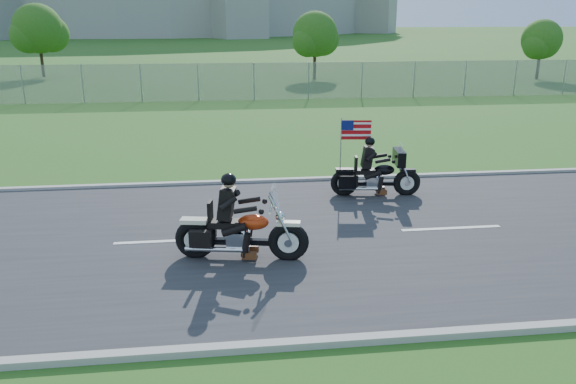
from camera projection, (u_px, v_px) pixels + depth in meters
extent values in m
plane|color=#24551A|center=(267.00, 238.00, 11.67)|extent=(420.00, 420.00, 0.00)
cube|color=#28282B|center=(267.00, 238.00, 11.67)|extent=(120.00, 8.00, 0.04)
cube|color=#9E9B93|center=(254.00, 182.00, 15.49)|extent=(120.00, 0.18, 0.12)
cube|color=#9E9B93|center=(291.00, 345.00, 7.82)|extent=(120.00, 0.18, 0.12)
cube|color=gray|center=(141.00, 83.00, 29.73)|extent=(60.00, 0.03, 2.00)
cylinder|color=#382316|center=(315.00, 61.00, 40.38)|extent=(0.22, 0.22, 2.52)
sphere|color=#2E5416|center=(315.00, 34.00, 39.81)|extent=(3.20, 3.20, 3.20)
sphere|color=#2E5416|center=(323.00, 39.00, 40.44)|extent=(2.40, 2.40, 2.40)
sphere|color=#2E5416|center=(308.00, 41.00, 39.50)|extent=(2.24, 2.24, 2.24)
cylinder|color=#382316|center=(42.00, 58.00, 41.84)|extent=(0.22, 0.22, 2.80)
sphere|color=#2E5416|center=(38.00, 28.00, 41.21)|extent=(3.60, 3.60, 3.60)
sphere|color=#2E5416|center=(51.00, 34.00, 41.92)|extent=(2.70, 2.70, 2.70)
sphere|color=#2E5416|center=(28.00, 36.00, 40.86)|extent=(2.52, 2.52, 2.52)
cylinder|color=#382316|center=(538.00, 63.00, 40.35)|extent=(0.22, 0.22, 2.24)
sphere|color=#2E5416|center=(542.00, 39.00, 39.85)|extent=(2.80, 2.80, 2.80)
sphere|color=#2E5416|center=(545.00, 44.00, 40.40)|extent=(2.10, 2.10, 2.10)
sphere|color=#2E5416|center=(537.00, 45.00, 39.58)|extent=(1.96, 1.96, 1.96)
torus|color=black|center=(288.00, 242.00, 10.49)|extent=(0.79, 0.33, 0.77)
torus|color=black|center=(195.00, 239.00, 10.60)|extent=(0.79, 0.33, 0.77)
ellipsoid|color=#BA2F0D|center=(253.00, 222.00, 10.42)|extent=(0.63, 0.44, 0.29)
cube|color=black|center=(225.00, 224.00, 10.46)|extent=(0.62, 0.41, 0.12)
cube|color=black|center=(227.00, 203.00, 10.34)|extent=(0.32, 0.46, 0.57)
sphere|color=black|center=(229.00, 180.00, 10.20)|extent=(0.33, 0.33, 0.28)
cube|color=silver|center=(275.00, 197.00, 10.24)|extent=(0.13, 0.48, 0.42)
torus|color=black|center=(407.00, 183.00, 14.30)|extent=(0.71, 0.25, 0.70)
torus|color=black|center=(344.00, 183.00, 14.29)|extent=(0.71, 0.25, 0.70)
ellipsoid|color=black|center=(384.00, 170.00, 14.19)|extent=(0.56, 0.36, 0.26)
cube|color=black|center=(365.00, 171.00, 14.20)|extent=(0.55, 0.34, 0.11)
cube|color=black|center=(367.00, 157.00, 14.09)|extent=(0.27, 0.40, 0.52)
sphere|color=black|center=(370.00, 141.00, 13.97)|extent=(0.28, 0.28, 0.25)
cube|color=black|center=(399.00, 157.00, 14.10)|extent=(0.29, 0.77, 0.38)
cube|color=#B70C11|center=(356.00, 130.00, 14.07)|extent=(0.75, 0.10, 0.49)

